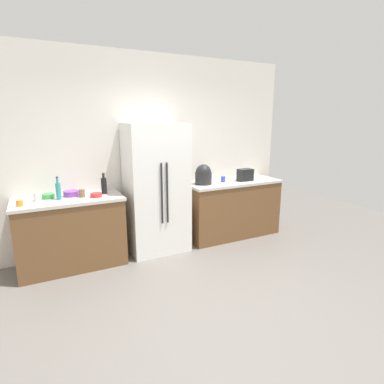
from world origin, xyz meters
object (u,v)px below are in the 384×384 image
at_px(refrigerator, 156,189).
at_px(cup_d, 82,193).
at_px(bottle_b, 58,191).
at_px(bowl_a, 71,193).
at_px(cup_b, 223,179).
at_px(cup_c, 20,203).
at_px(bowl_b, 96,195).
at_px(bowl_c, 48,196).
at_px(toaster, 245,175).
at_px(rice_cooker, 203,175).
at_px(cup_a, 37,197).
at_px(bottle_a, 104,185).

bearing_deg(refrigerator, cup_d, -179.23).
bearing_deg(refrigerator, bottle_b, -179.76).
height_order(refrigerator, bowl_a, refrigerator).
height_order(cup_b, cup_c, cup_b).
relative_size(bowl_b, bowl_c, 0.96).
xyz_separation_m(toaster, cup_d, (-2.58, 0.05, -0.05)).
height_order(toaster, rice_cooker, rice_cooker).
bearing_deg(bottle_b, cup_a, 172.68).
bearing_deg(cup_d, bowl_a, 131.88).
relative_size(cup_d, bowl_b, 0.71).
bearing_deg(cup_c, bowl_b, 3.49).
relative_size(cup_c, bowl_b, 0.50).
relative_size(rice_cooker, cup_b, 3.41).
relative_size(bottle_a, cup_c, 3.89).
relative_size(bowl_a, bowl_b, 1.35).
bearing_deg(rice_cooker, cup_a, 179.48).
height_order(bottle_a, bowl_c, bottle_a).
distance_m(cup_b, cup_d, 2.20).
xyz_separation_m(cup_d, bowl_b, (0.17, -0.07, -0.03)).
height_order(cup_b, cup_d, cup_d).
height_order(bowl_b, bowl_c, bowl_c).
relative_size(toaster, rice_cooker, 0.78).
height_order(cup_a, cup_b, cup_a).
height_order(bottle_b, cup_c, bottle_b).
xyz_separation_m(rice_cooker, bowl_c, (-2.22, 0.11, -0.12)).
height_order(refrigerator, rice_cooker, refrigerator).
bearing_deg(bowl_c, bowl_a, -0.55).
height_order(cup_a, bowl_b, cup_a).
distance_m(cup_d, bowl_b, 0.18).
distance_m(rice_cooker, cup_c, 2.54).
bearing_deg(bowl_a, cup_b, -2.63).
bearing_deg(cup_b, bowl_b, -177.44).
xyz_separation_m(toaster, bowl_b, (-2.41, -0.02, -0.07)).
distance_m(rice_cooker, bowl_c, 2.23).
relative_size(refrigerator, bottle_b, 6.39).
height_order(cup_a, bowl_c, cup_a).
bearing_deg(bottle_b, cup_d, -1.74).
relative_size(refrigerator, bowl_b, 12.76).
height_order(refrigerator, bowl_b, refrigerator).
xyz_separation_m(cup_a, cup_b, (2.73, -0.02, -0.01)).
distance_m(cup_b, bowl_c, 2.60).
xyz_separation_m(refrigerator, cup_c, (-1.75, -0.13, 0.03)).
bearing_deg(bottle_b, refrigerator, 0.24).
height_order(bottle_a, bottle_b, bottle_b).
xyz_separation_m(bottle_b, cup_a, (-0.25, 0.03, -0.06)).
xyz_separation_m(cup_a, bowl_b, (0.70, -0.11, -0.03)).
height_order(cup_a, cup_c, cup_a).
height_order(bottle_a, bowl_b, bottle_a).
xyz_separation_m(refrigerator, bottle_a, (-0.74, 0.05, 0.11)).
height_order(toaster, cup_b, toaster).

